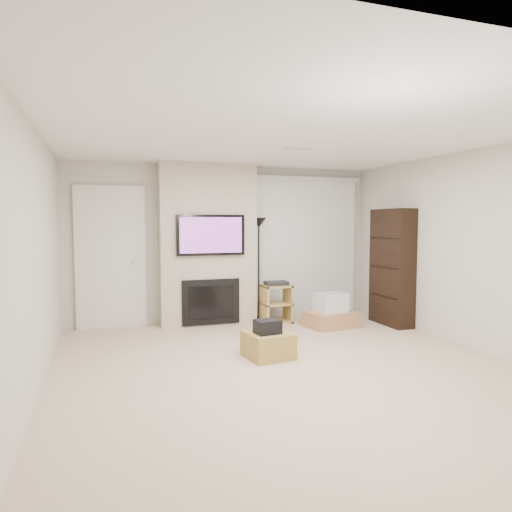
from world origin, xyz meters
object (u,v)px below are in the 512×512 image
object	(u,v)px
floor_lamp	(259,240)
bookshelf	(392,267)
box_stack	(331,314)
ottoman	(268,345)
av_stand	(276,301)

from	to	relation	value
floor_lamp	bookshelf	xyz separation A→B (m)	(1.86, -0.96, -0.41)
box_stack	ottoman	bearing A→B (deg)	-140.32
av_stand	box_stack	distance (m)	0.89
av_stand	ottoman	bearing A→B (deg)	-113.92
floor_lamp	av_stand	distance (m)	1.02
ottoman	av_stand	world-z (taller)	av_stand
box_stack	bookshelf	xyz separation A→B (m)	(0.96, -0.17, 0.70)
ottoman	bookshelf	xyz separation A→B (m)	(2.43, 1.05, 0.75)
av_stand	bookshelf	size ratio (longest dim) A/B	0.37
ottoman	floor_lamp	bearing A→B (deg)	74.11
ottoman	bookshelf	world-z (taller)	bookshelf
ottoman	av_stand	size ratio (longest dim) A/B	0.76
ottoman	av_stand	bearing A→B (deg)	66.08
floor_lamp	ottoman	bearing A→B (deg)	-105.89
ottoman	av_stand	distance (m)	1.93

